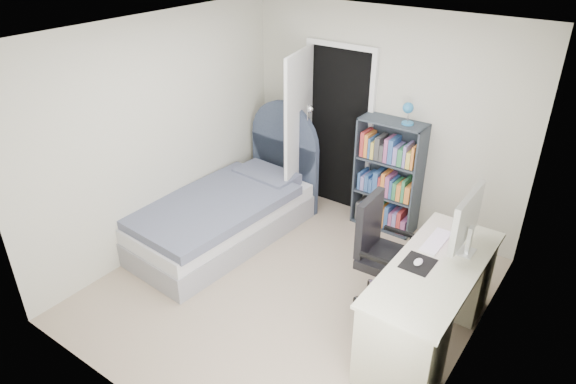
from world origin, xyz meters
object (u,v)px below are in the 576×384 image
Objects in this scene: desk at (431,300)px; bookcase at (388,180)px; nightstand at (277,166)px; bed at (229,212)px; floor_lamp at (307,171)px; office_chair at (380,248)px.

bookcase is at bearing 127.29° from desk.
nightstand is 0.34× the size of bookcase.
floor_lamp is at bearing 65.22° from bed.
bookcase is 1.91m from desk.
office_chair is at bearing -30.74° from nightstand.
bed is 1.25m from nightstand.
desk is at bearing -20.52° from office_chair.
nightstand is 0.48× the size of office_chair.
floor_lamp is at bearing 145.81° from office_chair.
desk reaches higher than office_chair.
desk is at bearing -30.59° from floor_lamp.
bed is 1.09m from floor_lamp.
bed is 1.88m from bookcase.
desk is (2.74, -1.50, 0.09)m from nightstand.
office_chair is (-0.60, 0.23, 0.17)m from desk.
bookcase is (1.59, 0.02, 0.26)m from nightstand.
nightstand is 1.61m from bookcase.
floor_lamp reaches higher than office_chair.
nightstand is 2.50m from office_chair.
floor_lamp is at bearing -163.15° from bookcase.
desk is (2.53, -0.27, 0.13)m from bed.
bookcase is at bearing 0.59° from nightstand.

